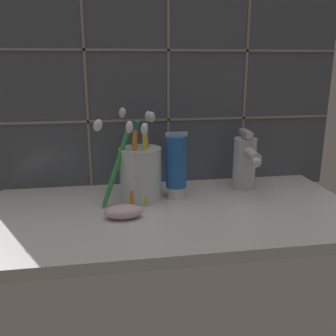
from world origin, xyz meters
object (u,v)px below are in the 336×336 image
(sink_faucet, at_px, (245,161))
(soap_bar, at_px, (123,212))
(toothpaste_tube, at_px, (176,166))
(toothbrush_cup, at_px, (140,171))

(sink_faucet, bearing_deg, soap_bar, -60.97)
(toothpaste_tube, xyz_separation_m, sink_faucet, (0.15, 0.03, -0.00))
(toothbrush_cup, distance_m, soap_bar, 0.11)
(toothbrush_cup, bearing_deg, sink_faucet, 6.44)
(toothpaste_tube, distance_m, sink_faucet, 0.16)
(toothbrush_cup, relative_size, toothpaste_tube, 1.34)
(toothpaste_tube, relative_size, sink_faucet, 1.06)
(sink_faucet, distance_m, soap_bar, 0.29)
(toothbrush_cup, height_order, toothpaste_tube, toothbrush_cup)
(toothpaste_tube, height_order, sink_faucet, toothpaste_tube)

